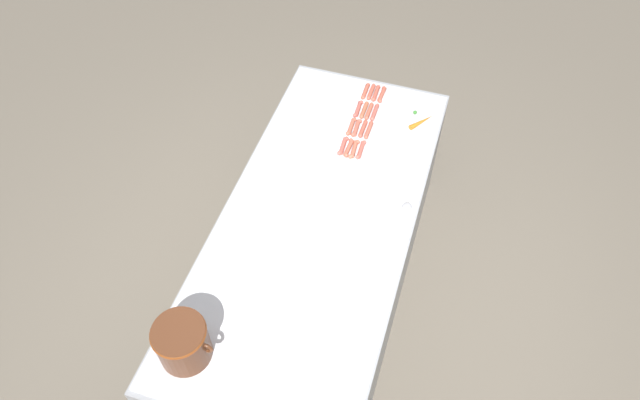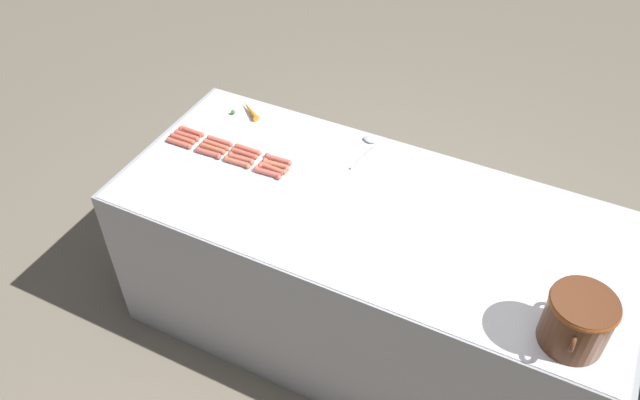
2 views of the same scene
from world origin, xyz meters
name	(u,v)px [view 1 (image 1 of 2)]	position (x,y,z in m)	size (l,w,h in m)	color
ground_plane	(318,299)	(0.00, 0.00, 0.00)	(20.00, 20.00, 0.00)	#756B5B
griddle_counter	(318,262)	(0.00, 0.00, 0.44)	(0.97, 2.25, 0.87)	#9EA0A5
hot_dog_0	(382,94)	(-0.09, -0.99, 0.89)	(0.03, 0.14, 0.03)	#C25C47
hot_dog_1	(375,112)	(-0.09, -0.83, 0.89)	(0.03, 0.15, 0.03)	#C65E51
hot_dog_2	(369,130)	(-0.09, -0.67, 0.89)	(0.03, 0.15, 0.03)	#C7614D
hot_dog_3	(361,150)	(-0.09, -0.51, 0.89)	(0.03, 0.14, 0.03)	#C25D4E
hot_dog_4	(376,93)	(-0.05, -0.99, 0.89)	(0.03, 0.15, 0.03)	#C75C4A
hot_dog_5	(369,111)	(-0.05, -0.83, 0.89)	(0.03, 0.15, 0.03)	#C36149
hot_dog_6	(363,129)	(-0.06, -0.67, 0.89)	(0.03, 0.15, 0.03)	#C05947
hot_dog_7	(354,149)	(-0.05, -0.50, 0.89)	(0.03, 0.14, 0.03)	#CB684E
hot_dog_8	(371,92)	(-0.02, -1.00, 0.89)	(0.03, 0.15, 0.03)	#C75E49
hot_dog_9	(364,110)	(-0.02, -0.83, 0.89)	(0.03, 0.15, 0.03)	#C06748
hot_dog_10	(356,128)	(-0.02, -0.67, 0.89)	(0.03, 0.14, 0.03)	#C1614D
hot_dog_11	(349,148)	(-0.02, -0.50, 0.89)	(0.03, 0.14, 0.03)	#C4634C
hot_dog_12	(365,91)	(0.01, -0.99, 0.89)	(0.03, 0.15, 0.03)	#C9604A
hot_dog_13	(358,109)	(0.01, -0.83, 0.89)	(0.03, 0.14, 0.03)	#C15C50
hot_dog_14	(351,127)	(0.01, -0.67, 0.89)	(0.03, 0.14, 0.03)	#C7654D
hot_dog_15	(343,146)	(0.01, -0.51, 0.89)	(0.03, 0.14, 0.03)	#CD5D50
bean_pot	(182,341)	(0.32, 0.88, 0.99)	(0.29, 0.23, 0.21)	#562D19
serving_spoon	(398,207)	(-0.38, -0.18, 0.88)	(0.27, 0.09, 0.02)	#B7B7BC
carrot	(421,121)	(-0.37, -0.83, 0.89)	(0.13, 0.16, 0.03)	orange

